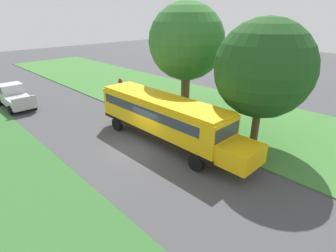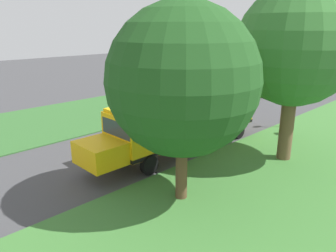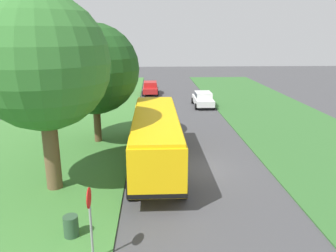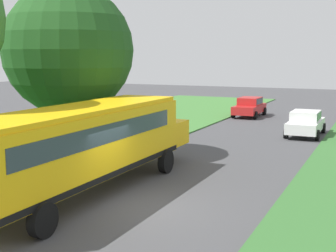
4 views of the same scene
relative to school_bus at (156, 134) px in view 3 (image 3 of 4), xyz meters
name	(u,v)px [view 3 (image 3 of 4)]	position (x,y,z in m)	size (l,w,h in m)	color
ground_plane	(197,168)	(2.36, -0.51, -1.92)	(120.00, 120.00, 0.00)	#424244
grass_verge	(20,171)	(-7.64, -0.51, -1.88)	(12.00, 80.00, 0.08)	#3D7533
school_bus	(156,134)	(0.00, 0.00, 0.00)	(2.84, 12.42, 3.16)	yellow
car_white_nearest	(203,98)	(5.16, 15.94, -1.05)	(2.02, 4.40, 1.56)	silver
car_red_middle	(150,87)	(-0.44, 23.70, -1.05)	(2.02, 4.40, 1.56)	#B21E1E
oak_tree_beside_bus	(45,65)	(-4.95, -2.87, 4.20)	(6.14, 6.14, 9.27)	brown
oak_tree_roadside_mid	(95,68)	(-4.01, 4.48, 3.32)	(6.08, 6.08, 8.21)	brown
stop_sign	(90,216)	(-2.24, -8.32, -0.19)	(0.08, 0.68, 2.74)	gray
trash_bin	(71,227)	(-3.29, -6.89, -1.47)	(0.56, 0.56, 0.90)	#2D4C33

